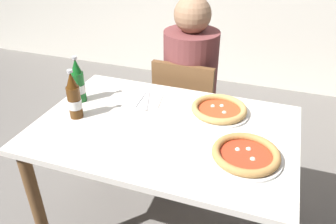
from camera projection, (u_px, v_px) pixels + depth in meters
dining_table_main at (165, 146)px, 1.61m from camera, size 1.20×0.80×0.75m
chair_behind_table at (187, 110)px, 2.20m from camera, size 0.41×0.41×0.85m
diner_seated at (190, 93)px, 2.19m from camera, size 0.34×0.34×1.21m
pizza_margherita_near at (219, 110)px, 1.64m from camera, size 0.29×0.29×0.04m
pizza_marinara_far at (246, 155)px, 1.33m from camera, size 0.29×0.29×0.04m
beer_bottle_left at (74, 98)px, 1.57m from camera, size 0.07×0.07×0.25m
beer_bottle_center at (78, 83)px, 1.71m from camera, size 0.07×0.07×0.25m
napkin_with_cutlery at (144, 101)px, 1.76m from camera, size 0.21×0.21×0.01m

